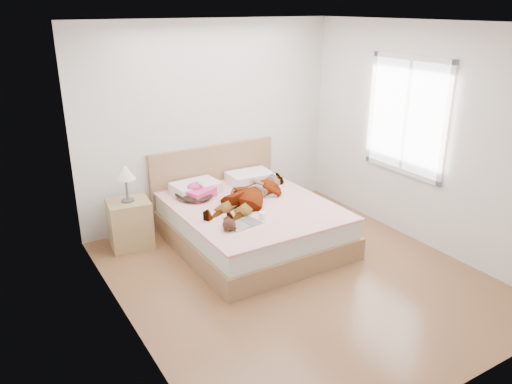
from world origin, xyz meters
TOP-DOWN VIEW (x-y plane):
  - ground at (0.00, 0.00)m, footprint 4.00×4.00m
  - woman at (0.08, 1.08)m, footprint 1.69×1.38m
  - hair at (-0.49, 1.53)m, footprint 0.47×0.57m
  - phone at (-0.42, 1.48)m, footprint 0.09×0.10m
  - room_shell at (1.77, 0.30)m, footprint 4.00×4.00m
  - bed at (0.00, 1.04)m, footprint 1.80×2.08m
  - towel at (-0.45, 1.49)m, footprint 0.44×0.40m
  - magazine at (-0.36, 0.50)m, footprint 0.42×0.31m
  - coffee_mug at (-0.13, 0.51)m, footprint 0.12×0.10m
  - plush_toy at (-0.57, 0.47)m, footprint 0.18×0.24m
  - nightstand at (-1.29, 1.63)m, footprint 0.52×0.47m

SIDE VIEW (x-z plane):
  - ground at x=0.00m, z-range 0.00..0.00m
  - bed at x=0.00m, z-range -0.22..0.78m
  - nightstand at x=-1.29m, z-range -0.17..0.86m
  - magazine at x=-0.36m, z-range 0.51..0.53m
  - hair at x=-0.49m, z-range 0.51..0.59m
  - coffee_mug at x=-0.13m, z-range 0.51..0.60m
  - plush_toy at x=-0.57m, z-range 0.51..0.63m
  - towel at x=-0.45m, z-range 0.49..0.68m
  - woman at x=0.08m, z-range 0.51..0.73m
  - phone at x=-0.42m, z-range 0.67..0.72m
  - room_shell at x=1.77m, z-range -0.50..3.50m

